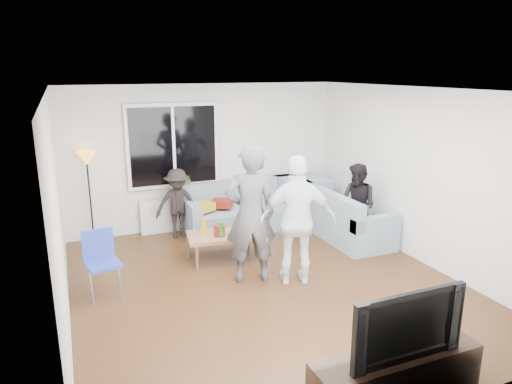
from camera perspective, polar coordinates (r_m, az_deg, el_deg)
name	(u,v)px	position (r m, az deg, el deg)	size (l,w,h in m)	color
floor	(266,286)	(6.49, 1.25, -11.41)	(5.00, 5.50, 0.04)	#56351C
ceiling	(267,88)	(5.82, 1.40, 12.59)	(5.00, 5.50, 0.04)	white
wall_back	(205,156)	(8.56, -6.23, 4.35)	(5.00, 0.04, 2.60)	silver
wall_front	(414,279)	(3.80, 18.75, -10.05)	(5.00, 0.04, 2.60)	silver
wall_left	(56,215)	(5.54, -23.29, -2.65)	(0.04, 5.50, 2.60)	silver
wall_right	(421,176)	(7.38, 19.51, 1.88)	(0.04, 5.50, 2.60)	silver
window_frame	(173,146)	(8.30, -10.11, 5.62)	(1.62, 0.06, 1.47)	white
window_glass	(174,146)	(8.26, -10.05, 5.58)	(1.50, 0.02, 1.35)	black
window_mullion	(174,146)	(8.25, -10.04, 5.57)	(0.05, 0.03, 1.35)	white
radiator	(177,214)	(8.54, -9.68, -2.65)	(1.30, 0.12, 0.62)	silver
potted_plant	(186,188)	(8.43, -8.59, 0.54)	(0.19, 0.15, 0.34)	#3B6D2B
vase	(172,193)	(8.39, -10.22, -0.14)	(0.18, 0.18, 0.19)	white
sofa_back_section	(248,206)	(8.51, -1.01, -1.70)	(2.30, 0.85, 0.85)	gray
sofa_right_section	(343,213)	(8.25, 10.67, -2.49)	(0.85, 2.00, 0.85)	gray
sofa_corner	(302,199)	(8.97, 5.67, -0.90)	(0.85, 0.85, 0.85)	gray
cushion_yellow	(202,207)	(8.20, -6.66, -1.83)	(0.38, 0.32, 0.14)	gold
cushion_red	(222,203)	(8.38, -4.16, -1.38)	(0.36, 0.30, 0.13)	maroon
coffee_table	(224,246)	(7.25, -3.95, -6.61)	(1.10, 0.60, 0.40)	#A4794F
pitcher	(219,231)	(7.07, -4.50, -4.73)	(0.17, 0.17, 0.17)	maroon
side_chair	(104,265)	(6.30, -18.17, -8.52)	(0.40, 0.40, 0.86)	#273FAD
floor_lamp	(90,198)	(8.18, -19.65, -0.69)	(0.32, 0.32, 1.56)	orange
player_left	(250,215)	(6.26, -0.68, -2.78)	(0.70, 0.46, 1.91)	#494A4E
player_right	(298,221)	(6.25, 5.12, -3.51)	(1.04, 0.43, 1.77)	white
spectator_right	(357,205)	(7.87, 12.32, -1.51)	(0.66, 0.51, 1.36)	black
spectator_back	(178,203)	(8.12, -9.55, -1.39)	(0.78, 0.45, 1.21)	black
tv_console	(396,376)	(4.60, 16.73, -20.73)	(1.60, 0.40, 0.44)	#322319
television	(400,321)	(4.32, 17.27, -14.87)	(1.11, 0.15, 0.64)	black
bottle_d	(239,227)	(7.11, -2.07, -4.34)	(0.07, 0.07, 0.23)	orange
bottle_a	(204,226)	(7.17, -6.42, -4.19)	(0.07, 0.07, 0.25)	orange
bottle_b	(221,229)	(7.01, -4.33, -4.59)	(0.08, 0.08, 0.24)	#2C8919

